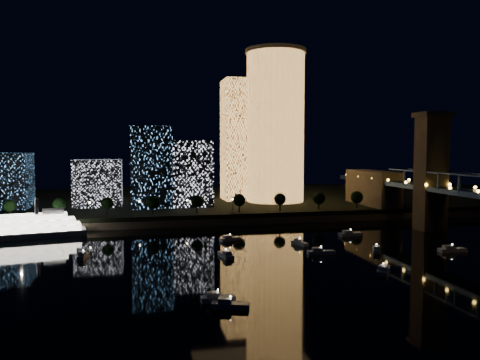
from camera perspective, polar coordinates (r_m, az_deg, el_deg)
The scene contains 10 objects.
ground at distance 142.15m, azimuth 11.67°, elevation -10.34°, with size 520.00×520.00×0.00m, color black.
far_bank at distance 293.03m, azimuth -1.19°, elevation -2.46°, with size 420.00×160.00×5.00m, color black.
seawall at distance 217.82m, azimuth 2.82°, elevation -4.92°, with size 420.00×6.00×3.00m, color #6B5E4C.
tower_cylindrical at distance 264.07m, azimuth 4.32°, elevation 6.57°, with size 34.00×34.00×84.36m.
tower_rectangular at distance 273.02m, azimuth 0.22°, elevation 4.89°, with size 21.78×21.78×69.31m, color #F0A24C.
midrise_blocks at distance 247.44m, azimuth -13.49°, elevation 0.71°, with size 110.29×33.02×40.86m.
riverboat at distance 200.97m, azimuth -25.87°, elevation -5.32°, with size 52.78×19.88×15.60m.
motorboats at distance 152.33m, azimuth 9.27°, elevation -9.04°, with size 126.69×78.71×2.78m.
esplanade_trees at distance 217.41m, azimuth -3.92°, elevation -2.56°, with size 165.76×6.21×8.60m.
street_lamps at distance 222.35m, azimuth -6.49°, elevation -2.80°, with size 132.70×0.70×5.65m.
Camera 1 is at (-56.62, -125.71, 34.62)m, focal length 35.00 mm.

